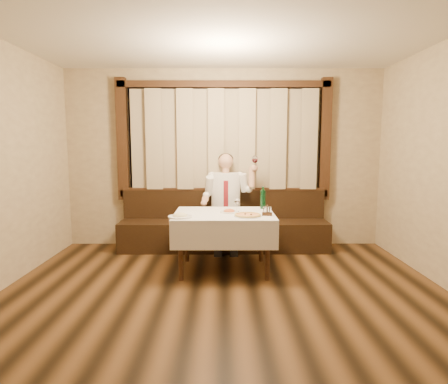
{
  "coord_description": "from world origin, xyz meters",
  "views": [
    {
      "loc": [
        -0.01,
        -3.01,
        1.63
      ],
      "look_at": [
        0.0,
        1.9,
        1.0
      ],
      "focal_mm": 30.0,
      "sensor_mm": 36.0,
      "label": 1
    }
  ],
  "objects_px": {
    "dining_table": "(224,221)",
    "pizza": "(248,215)",
    "seated_man": "(226,195)",
    "cruet_caddy": "(267,212)",
    "pasta_cream": "(180,214)",
    "pasta_red": "(229,210)",
    "green_bottle": "(263,199)",
    "banquette": "(224,229)"
  },
  "relations": [
    {
      "from": "dining_table",
      "to": "pizza",
      "type": "relative_size",
      "value": 3.78
    },
    {
      "from": "seated_man",
      "to": "cruet_caddy",
      "type": "bearing_deg",
      "value": -66.18
    },
    {
      "from": "cruet_caddy",
      "to": "pasta_cream",
      "type": "bearing_deg",
      "value": -165.11
    },
    {
      "from": "dining_table",
      "to": "pizza",
      "type": "xyz_separation_m",
      "value": [
        0.29,
        -0.24,
        0.12
      ]
    },
    {
      "from": "pizza",
      "to": "cruet_caddy",
      "type": "relative_size",
      "value": 2.56
    },
    {
      "from": "pasta_cream",
      "to": "seated_man",
      "type": "height_order",
      "value": "seated_man"
    },
    {
      "from": "pasta_red",
      "to": "cruet_caddy",
      "type": "relative_size",
      "value": 1.8
    },
    {
      "from": "green_bottle",
      "to": "pasta_cream",
      "type": "bearing_deg",
      "value": -150.0
    },
    {
      "from": "pizza",
      "to": "pasta_red",
      "type": "height_order",
      "value": "pasta_red"
    },
    {
      "from": "pasta_cream",
      "to": "pasta_red",
      "type": "bearing_deg",
      "value": 28.48
    },
    {
      "from": "pizza",
      "to": "pasta_cream",
      "type": "xyz_separation_m",
      "value": [
        -0.82,
        -0.06,
        0.02
      ]
    },
    {
      "from": "dining_table",
      "to": "pizza",
      "type": "height_order",
      "value": "pizza"
    },
    {
      "from": "banquette",
      "to": "seated_man",
      "type": "relative_size",
      "value": 2.15
    },
    {
      "from": "cruet_caddy",
      "to": "seated_man",
      "type": "height_order",
      "value": "seated_man"
    },
    {
      "from": "pasta_red",
      "to": "green_bottle",
      "type": "relative_size",
      "value": 0.76
    },
    {
      "from": "pasta_cream",
      "to": "seated_man",
      "type": "relative_size",
      "value": 0.19
    },
    {
      "from": "banquette",
      "to": "pizza",
      "type": "height_order",
      "value": "banquette"
    },
    {
      "from": "banquette",
      "to": "seated_man",
      "type": "distance_m",
      "value": 0.55
    },
    {
      "from": "dining_table",
      "to": "pasta_cream",
      "type": "distance_m",
      "value": 0.62
    },
    {
      "from": "banquette",
      "to": "pasta_red",
      "type": "xyz_separation_m",
      "value": [
        0.07,
        -0.99,
        0.48
      ]
    },
    {
      "from": "dining_table",
      "to": "cruet_caddy",
      "type": "relative_size",
      "value": 9.69
    },
    {
      "from": "green_bottle",
      "to": "cruet_caddy",
      "type": "distance_m",
      "value": 0.51
    },
    {
      "from": "pasta_cream",
      "to": "banquette",
      "type": "bearing_deg",
      "value": 68.1
    },
    {
      "from": "banquette",
      "to": "pizza",
      "type": "relative_size",
      "value": 9.53
    },
    {
      "from": "green_bottle",
      "to": "dining_table",
      "type": "bearing_deg",
      "value": -149.1
    },
    {
      "from": "pasta_cream",
      "to": "dining_table",
      "type": "bearing_deg",
      "value": 29.08
    },
    {
      "from": "dining_table",
      "to": "green_bottle",
      "type": "bearing_deg",
      "value": 30.9
    },
    {
      "from": "dining_table",
      "to": "cruet_caddy",
      "type": "height_order",
      "value": "cruet_caddy"
    },
    {
      "from": "pizza",
      "to": "seated_man",
      "type": "relative_size",
      "value": 0.23
    },
    {
      "from": "banquette",
      "to": "pasta_cream",
      "type": "relative_size",
      "value": 11.13
    },
    {
      "from": "pasta_red",
      "to": "pasta_cream",
      "type": "distance_m",
      "value": 0.68
    },
    {
      "from": "dining_table",
      "to": "seated_man",
      "type": "bearing_deg",
      "value": 87.72
    },
    {
      "from": "pasta_cream",
      "to": "green_bottle",
      "type": "relative_size",
      "value": 0.92
    },
    {
      "from": "banquette",
      "to": "pasta_red",
      "type": "relative_size",
      "value": 13.55
    },
    {
      "from": "banquette",
      "to": "green_bottle",
      "type": "xyz_separation_m",
      "value": [
        0.53,
        -0.71,
        0.58
      ]
    },
    {
      "from": "pasta_cream",
      "to": "green_bottle",
      "type": "bearing_deg",
      "value": 30.0
    },
    {
      "from": "seated_man",
      "to": "pizza",
      "type": "bearing_deg",
      "value": -77.86
    },
    {
      "from": "dining_table",
      "to": "pasta_cream",
      "type": "relative_size",
      "value": 4.42
    },
    {
      "from": "pasta_red",
      "to": "cruet_caddy",
      "type": "bearing_deg",
      "value": -24.69
    },
    {
      "from": "pasta_red",
      "to": "seated_man",
      "type": "height_order",
      "value": "seated_man"
    },
    {
      "from": "pizza",
      "to": "green_bottle",
      "type": "relative_size",
      "value": 1.08
    },
    {
      "from": "pasta_cream",
      "to": "seated_man",
      "type": "xyz_separation_m",
      "value": [
        0.57,
        1.23,
        0.06
      ]
    }
  ]
}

